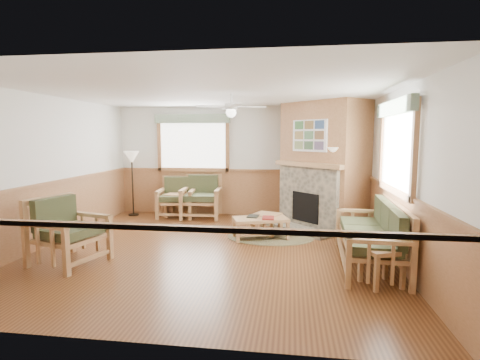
# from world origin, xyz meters

# --- Properties ---
(floor) EXTENTS (6.00, 6.00, 0.01)m
(floor) POSITION_xyz_m (0.00, 0.00, -0.01)
(floor) COLOR brown
(floor) RESTS_ON ground
(ceiling) EXTENTS (6.00, 6.00, 0.01)m
(ceiling) POSITION_xyz_m (0.00, 0.00, 2.70)
(ceiling) COLOR white
(ceiling) RESTS_ON floor
(wall_back) EXTENTS (6.00, 0.02, 2.70)m
(wall_back) POSITION_xyz_m (0.00, 3.00, 1.35)
(wall_back) COLOR white
(wall_back) RESTS_ON floor
(wall_front) EXTENTS (6.00, 0.02, 2.70)m
(wall_front) POSITION_xyz_m (0.00, -3.00, 1.35)
(wall_front) COLOR white
(wall_front) RESTS_ON floor
(wall_left) EXTENTS (0.02, 6.00, 2.70)m
(wall_left) POSITION_xyz_m (-3.00, 0.00, 1.35)
(wall_left) COLOR white
(wall_left) RESTS_ON floor
(wall_right) EXTENTS (0.02, 6.00, 2.70)m
(wall_right) POSITION_xyz_m (3.00, 0.00, 1.35)
(wall_right) COLOR white
(wall_right) RESTS_ON floor
(wainscot) EXTENTS (6.00, 6.00, 1.10)m
(wainscot) POSITION_xyz_m (0.00, 0.00, 0.55)
(wainscot) COLOR #9B683F
(wainscot) RESTS_ON floor
(fireplace) EXTENTS (3.11, 3.11, 2.70)m
(fireplace) POSITION_xyz_m (2.05, 2.05, 1.35)
(fireplace) COLOR #9B683F
(fireplace) RESTS_ON floor
(window_back) EXTENTS (1.90, 0.16, 1.50)m
(window_back) POSITION_xyz_m (-1.10, 2.96, 2.53)
(window_back) COLOR white
(window_back) RESTS_ON wall_back
(window_right) EXTENTS (0.16, 1.90, 1.50)m
(window_right) POSITION_xyz_m (2.96, -0.20, 2.53)
(window_right) COLOR white
(window_right) RESTS_ON wall_right
(ceiling_fan) EXTENTS (1.59, 1.59, 0.36)m
(ceiling_fan) POSITION_xyz_m (0.30, 0.30, 2.66)
(ceiling_fan) COLOR white
(ceiling_fan) RESTS_ON ceiling
(sofa) EXTENTS (2.13, 0.97, 0.96)m
(sofa) POSITION_xyz_m (2.55, -0.42, 0.48)
(sofa) COLOR tan
(sofa) RESTS_ON floor
(armchair_back_left) EXTENTS (0.95, 0.95, 0.97)m
(armchair_back_left) POSITION_xyz_m (-1.43, 2.55, 0.48)
(armchair_back_left) COLOR tan
(armchair_back_left) RESTS_ON floor
(armchair_back_right) EXTENTS (0.97, 0.97, 1.02)m
(armchair_back_right) POSITION_xyz_m (-0.80, 2.55, 0.51)
(armchair_back_right) COLOR tan
(armchair_back_right) RESTS_ON floor
(armchair_left) EXTENTS (1.14, 1.14, 1.03)m
(armchair_left) POSITION_xyz_m (-2.04, -0.98, 0.51)
(armchair_left) COLOR tan
(armchair_left) RESTS_ON floor
(coffee_table) EXTENTS (1.14, 0.80, 0.41)m
(coffee_table) POSITION_xyz_m (0.78, 0.81, 0.21)
(coffee_table) COLOR tan
(coffee_table) RESTS_ON floor
(end_table_chairs) EXTENTS (0.56, 0.54, 0.57)m
(end_table_chairs) POSITION_xyz_m (-1.41, 2.55, 0.28)
(end_table_chairs) COLOR tan
(end_table_chairs) RESTS_ON floor
(end_table_sofa) EXTENTS (0.59, 0.58, 0.51)m
(end_table_sofa) POSITION_xyz_m (2.55, -1.24, 0.26)
(end_table_sofa) COLOR tan
(end_table_sofa) RESTS_ON floor
(footstool) EXTENTS (0.64, 0.64, 0.43)m
(footstool) POSITION_xyz_m (0.88, 1.13, 0.21)
(footstool) COLOR tan
(footstool) RESTS_ON floor
(braided_rug) EXTENTS (1.88, 1.88, 0.01)m
(braided_rug) POSITION_xyz_m (0.96, 0.91, 0.01)
(braided_rug) COLOR brown
(braided_rug) RESTS_ON floor
(floor_lamp_left) EXTENTS (0.46, 0.46, 1.61)m
(floor_lamp_left) POSITION_xyz_m (-2.55, 2.55, 0.80)
(floor_lamp_left) COLOR black
(floor_lamp_left) RESTS_ON floor
(floor_lamp_right) EXTENTS (0.52, 0.52, 1.76)m
(floor_lamp_right) POSITION_xyz_m (2.26, 1.41, 0.88)
(floor_lamp_right) COLOR black
(floor_lamp_right) RESTS_ON floor
(book_red) EXTENTS (0.23, 0.30, 0.03)m
(book_red) POSITION_xyz_m (0.93, 0.76, 0.44)
(book_red) COLOR maroon
(book_red) RESTS_ON coffee_table
(book_dark) EXTENTS (0.23, 0.29, 0.03)m
(book_dark) POSITION_xyz_m (0.63, 0.88, 0.44)
(book_dark) COLOR black
(book_dark) RESTS_ON coffee_table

